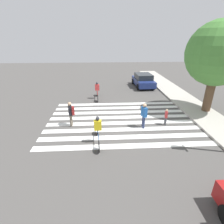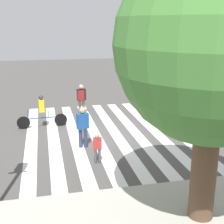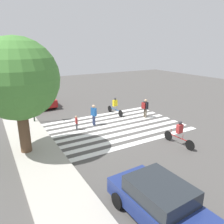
{
  "view_description": "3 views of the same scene",
  "coord_description": "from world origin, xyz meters",
  "px_view_note": "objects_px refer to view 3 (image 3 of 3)",
  "views": [
    {
      "loc": [
        11.02,
        -1.22,
        5.41
      ],
      "look_at": [
        0.93,
        -0.65,
        1.04
      ],
      "focal_mm": 28.0,
      "sensor_mm": 36.0,
      "label": 1
    },
    {
      "loc": [
        2.56,
        12.93,
        4.79
      ],
      "look_at": [
        -0.31,
        0.03,
        1.0
      ],
      "focal_mm": 50.0,
      "sensor_mm": 36.0,
      "label": 2
    },
    {
      "loc": [
        -13.51,
        8.24,
        6.06
      ],
      "look_at": [
        -0.25,
        0.53,
        1.33
      ],
      "focal_mm": 35.0,
      "sensor_mm": 36.0,
      "label": 3
    }
  ],
  "objects_px": {
    "cyclist_far_lane": "(179,132)",
    "parking_meter": "(27,104)",
    "pedestrian_child_with_backpack": "(94,114)",
    "car_parked_far_curb": "(43,99)",
    "pedestrian_adult_blue_shirt": "(76,122)",
    "street_tree": "(18,80)",
    "car_parked_dark_suv": "(159,201)",
    "traffic_light": "(32,82)",
    "cyclist_mid_street": "(115,105)",
    "pedestrian_adult_tall_backpack": "(145,107)"
  },
  "relations": [
    {
      "from": "pedestrian_adult_tall_backpack",
      "to": "car_parked_dark_suv",
      "type": "height_order",
      "value": "pedestrian_adult_tall_backpack"
    },
    {
      "from": "pedestrian_adult_tall_backpack",
      "to": "cyclist_mid_street",
      "type": "relative_size",
      "value": 0.7
    },
    {
      "from": "street_tree",
      "to": "pedestrian_adult_blue_shirt",
      "type": "xyz_separation_m",
      "value": [
        1.92,
        -3.86,
        -3.68
      ]
    },
    {
      "from": "pedestrian_child_with_backpack",
      "to": "car_parked_far_curb",
      "type": "height_order",
      "value": "pedestrian_child_with_backpack"
    },
    {
      "from": "pedestrian_child_with_backpack",
      "to": "street_tree",
      "type": "bearing_deg",
      "value": 94.71
    },
    {
      "from": "street_tree",
      "to": "pedestrian_adult_blue_shirt",
      "type": "bearing_deg",
      "value": -63.51
    },
    {
      "from": "pedestrian_child_with_backpack",
      "to": "car_parked_dark_suv",
      "type": "relative_size",
      "value": 0.4
    },
    {
      "from": "traffic_light",
      "to": "cyclist_mid_street",
      "type": "xyz_separation_m",
      "value": [
        -1.35,
        -6.67,
        -2.49
      ]
    },
    {
      "from": "parking_meter",
      "to": "pedestrian_adult_tall_backpack",
      "type": "distance_m",
      "value": 10.5
    },
    {
      "from": "cyclist_far_lane",
      "to": "cyclist_mid_street",
      "type": "bearing_deg",
      "value": -1.83
    },
    {
      "from": "pedestrian_child_with_backpack",
      "to": "car_parked_far_curb",
      "type": "bearing_deg",
      "value": -2.54
    },
    {
      "from": "street_tree",
      "to": "pedestrian_adult_tall_backpack",
      "type": "height_order",
      "value": "street_tree"
    },
    {
      "from": "car_parked_dark_suv",
      "to": "traffic_light",
      "type": "bearing_deg",
      "value": 4.65
    },
    {
      "from": "cyclist_mid_street",
      "to": "pedestrian_child_with_backpack",
      "type": "bearing_deg",
      "value": 115.12
    },
    {
      "from": "traffic_light",
      "to": "car_parked_dark_suv",
      "type": "xyz_separation_m",
      "value": [
        -12.85,
        -1.62,
        -2.59
      ]
    },
    {
      "from": "traffic_light",
      "to": "cyclist_far_lane",
      "type": "distance_m",
      "value": 11.44
    },
    {
      "from": "cyclist_far_lane",
      "to": "parking_meter",
      "type": "bearing_deg",
      "value": 28.34
    },
    {
      "from": "pedestrian_adult_tall_backpack",
      "to": "car_parked_dark_suv",
      "type": "xyz_separation_m",
      "value": [
        -9.41,
        6.82,
        -0.2
      ]
    },
    {
      "from": "car_parked_dark_suv",
      "to": "car_parked_far_curb",
      "type": "height_order",
      "value": "car_parked_dark_suv"
    },
    {
      "from": "street_tree",
      "to": "cyclist_mid_street",
      "type": "xyz_separation_m",
      "value": [
        3.79,
        -8.28,
        -3.45
      ]
    },
    {
      "from": "parking_meter",
      "to": "cyclist_far_lane",
      "type": "distance_m",
      "value": 13.4
    },
    {
      "from": "parking_meter",
      "to": "street_tree",
      "type": "relative_size",
      "value": 0.2
    },
    {
      "from": "parking_meter",
      "to": "pedestrian_adult_blue_shirt",
      "type": "relative_size",
      "value": 1.18
    },
    {
      "from": "pedestrian_child_with_backpack",
      "to": "cyclist_mid_street",
      "type": "xyz_separation_m",
      "value": [
        1.57,
        -2.86,
        -0.07
      ]
    },
    {
      "from": "traffic_light",
      "to": "car_parked_far_curb",
      "type": "bearing_deg",
      "value": -19.34
    },
    {
      "from": "pedestrian_adult_blue_shirt",
      "to": "cyclist_mid_street",
      "type": "xyz_separation_m",
      "value": [
        1.87,
        -4.42,
        0.23
      ]
    },
    {
      "from": "street_tree",
      "to": "car_parked_dark_suv",
      "type": "height_order",
      "value": "street_tree"
    },
    {
      "from": "pedestrian_child_with_backpack",
      "to": "cyclist_far_lane",
      "type": "xyz_separation_m",
      "value": [
        -5.9,
        -3.05,
        -0.07
      ]
    },
    {
      "from": "cyclist_mid_street",
      "to": "car_parked_dark_suv",
      "type": "bearing_deg",
      "value": 152.73
    },
    {
      "from": "pedestrian_adult_tall_backpack",
      "to": "parking_meter",
      "type": "bearing_deg",
      "value": -141.32
    },
    {
      "from": "cyclist_far_lane",
      "to": "car_parked_far_curb",
      "type": "bearing_deg",
      "value": 17.36
    },
    {
      "from": "pedestrian_adult_blue_shirt",
      "to": "cyclist_mid_street",
      "type": "height_order",
      "value": "cyclist_mid_street"
    },
    {
      "from": "pedestrian_adult_blue_shirt",
      "to": "car_parked_far_curb",
      "type": "height_order",
      "value": "car_parked_far_curb"
    },
    {
      "from": "pedestrian_child_with_backpack",
      "to": "car_parked_far_curb",
      "type": "xyz_separation_m",
      "value": [
        7.78,
        2.1,
        -0.17
      ]
    },
    {
      "from": "pedestrian_child_with_backpack",
      "to": "pedestrian_adult_tall_backpack",
      "type": "relative_size",
      "value": 1.01
    },
    {
      "from": "car_parked_dark_suv",
      "to": "pedestrian_adult_blue_shirt",
      "type": "bearing_deg",
      "value": -6.29
    },
    {
      "from": "traffic_light",
      "to": "parking_meter",
      "type": "distance_m",
      "value": 3.52
    },
    {
      "from": "cyclist_far_lane",
      "to": "traffic_light",
      "type": "bearing_deg",
      "value": 34.63
    },
    {
      "from": "traffic_light",
      "to": "car_parked_dark_suv",
      "type": "distance_m",
      "value": 13.21
    },
    {
      "from": "cyclist_far_lane",
      "to": "car_parked_dark_suv",
      "type": "distance_m",
      "value": 6.62
    },
    {
      "from": "pedestrian_child_with_backpack",
      "to": "pedestrian_adult_blue_shirt",
      "type": "relative_size",
      "value": 1.48
    },
    {
      "from": "pedestrian_child_with_backpack",
      "to": "car_parked_dark_suv",
      "type": "height_order",
      "value": "pedestrian_child_with_backpack"
    },
    {
      "from": "cyclist_mid_street",
      "to": "car_parked_far_curb",
      "type": "relative_size",
      "value": 0.53
    },
    {
      "from": "car_parked_dark_suv",
      "to": "cyclist_mid_street",
      "type": "bearing_deg",
      "value": -26.25
    },
    {
      "from": "pedestrian_adult_blue_shirt",
      "to": "parking_meter",
      "type": "bearing_deg",
      "value": -146.14
    },
    {
      "from": "pedestrian_adult_tall_backpack",
      "to": "car_parked_far_curb",
      "type": "height_order",
      "value": "pedestrian_adult_tall_backpack"
    },
    {
      "from": "pedestrian_adult_blue_shirt",
      "to": "cyclist_far_lane",
      "type": "relative_size",
      "value": 0.47
    },
    {
      "from": "traffic_light",
      "to": "street_tree",
      "type": "xyz_separation_m",
      "value": [
        -5.14,
        1.61,
        0.95
      ]
    },
    {
      "from": "cyclist_far_lane",
      "to": "pedestrian_adult_blue_shirt",
      "type": "bearing_deg",
      "value": 36.21
    },
    {
      "from": "cyclist_far_lane",
      "to": "car_parked_dark_suv",
      "type": "relative_size",
      "value": 0.57
    }
  ]
}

